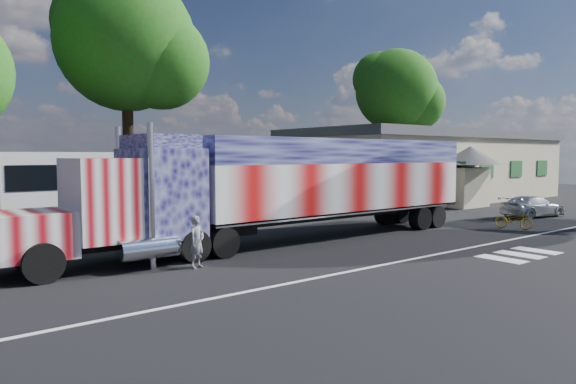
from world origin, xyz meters
TOP-DOWN VIEW (x-y plane):
  - ground at (0.00, 0.00)m, footprint 100.00×100.00m
  - lane_markings at (1.71, -3.77)m, footprint 30.00×2.67m
  - semi_truck at (-0.54, 2.16)m, footprint 20.51×3.24m
  - coach_bus at (-3.21, 11.89)m, footprint 12.21×2.84m
  - hall_building at (19.92, 10.86)m, footprint 22.40×12.80m
  - parked_car at (15.11, 0.25)m, footprint 4.25×2.31m
  - woman at (-5.70, 0.21)m, footprint 0.69×0.59m
  - bicycle at (9.82, -1.47)m, footprint 1.07×1.73m
  - tree_far_ne at (24.20, 17.53)m, footprint 7.81×7.44m
  - tree_n_mid at (-0.42, 18.94)m, footprint 9.24×8.80m

SIDE VIEW (x-z plane):
  - ground at x=0.00m, z-range 0.00..0.00m
  - lane_markings at x=1.71m, z-range 0.00..0.01m
  - bicycle at x=9.82m, z-range 0.00..0.86m
  - parked_car at x=15.11m, z-range 0.00..1.17m
  - woman at x=-5.70m, z-range 0.00..1.60m
  - coach_bus at x=-3.21m, z-range 0.06..3.62m
  - semi_truck at x=-0.54m, z-range 0.06..4.44m
  - hall_building at x=19.92m, z-range 0.02..5.22m
  - tree_far_ne at x=24.20m, z-range 2.73..15.78m
  - tree_n_mid at x=-0.42m, z-range 3.04..18.07m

